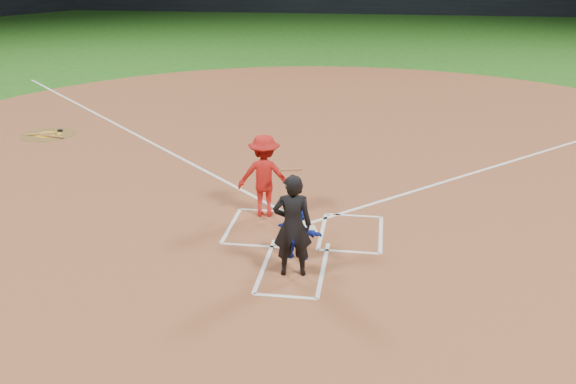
# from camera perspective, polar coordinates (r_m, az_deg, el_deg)

# --- Properties ---
(ground) EXTENTS (120.00, 120.00, 0.00)m
(ground) POSITION_cam_1_polar(r_m,az_deg,el_deg) (13.55, 1.50, -3.42)
(ground) COLOR #1E5816
(ground) RESTS_ON ground
(home_plate_dirt) EXTENTS (28.00, 28.00, 0.01)m
(home_plate_dirt) POSITION_cam_1_polar(r_m,az_deg,el_deg) (19.15, 3.69, 3.94)
(home_plate_dirt) COLOR brown
(home_plate_dirt) RESTS_ON ground
(home_plate) EXTENTS (0.60, 0.60, 0.02)m
(home_plate) POSITION_cam_1_polar(r_m,az_deg,el_deg) (13.55, 1.51, -3.34)
(home_plate) COLOR silver
(home_plate) RESTS_ON home_plate_dirt
(on_deck_circle) EXTENTS (1.70, 1.70, 0.01)m
(on_deck_circle) POSITION_cam_1_polar(r_m,az_deg,el_deg) (21.85, -20.54, 4.81)
(on_deck_circle) COLOR brown
(on_deck_circle) RESTS_ON home_plate_dirt
(on_deck_logo) EXTENTS (0.80, 0.80, 0.00)m
(on_deck_logo) POSITION_cam_1_polar(r_m,az_deg,el_deg) (21.85, -20.54, 4.83)
(on_deck_logo) COLOR gold
(on_deck_logo) RESTS_ON on_deck_circle
(on_deck_bat_a) EXTENTS (0.42, 0.79, 0.06)m
(on_deck_bat_a) POSITION_cam_1_polar(r_m,az_deg,el_deg) (21.98, -19.91, 5.08)
(on_deck_bat_a) COLOR olive
(on_deck_bat_a) RESTS_ON on_deck_circle
(on_deck_bat_b) EXTENTS (0.80, 0.38, 0.06)m
(on_deck_bat_b) POSITION_cam_1_polar(r_m,az_deg,el_deg) (21.86, -21.14, 4.83)
(on_deck_bat_b) COLOR olive
(on_deck_bat_b) RESTS_ON on_deck_circle
(on_deck_bat_c) EXTENTS (0.84, 0.24, 0.06)m
(on_deck_bat_c) POSITION_cam_1_polar(r_m,az_deg,el_deg) (21.45, -20.22, 4.67)
(on_deck_bat_c) COLOR olive
(on_deck_bat_c) RESTS_ON on_deck_circle
(bat_weight_donut) EXTENTS (0.19, 0.19, 0.05)m
(bat_weight_donut) POSITION_cam_1_polar(r_m,az_deg,el_deg) (22.09, -19.61, 5.17)
(bat_weight_donut) COLOR black
(bat_weight_donut) RESTS_ON on_deck_circle
(catcher) EXTENTS (1.00, 0.67, 1.04)m
(catcher) POSITION_cam_1_polar(r_m,az_deg,el_deg) (12.12, 0.83, -3.72)
(catcher) COLOR #1429A9
(catcher) RESTS_ON home_plate_dirt
(umpire) EXTENTS (0.76, 0.56, 1.92)m
(umpire) POSITION_cam_1_polar(r_m,az_deg,el_deg) (11.38, 0.40, -3.00)
(umpire) COLOR black
(umpire) RESTS_ON home_plate_dirt
(chalk_markings) EXTENTS (28.35, 17.32, 0.01)m
(chalk_markings) POSITION_cam_1_polar(r_m,az_deg,el_deg) (18.47, 3.50, 3.33)
(chalk_markings) COLOR white
(chalk_markings) RESTS_ON home_plate_dirt
(batter_at_plate) EXTENTS (1.42, 0.93, 1.83)m
(batter_at_plate) POSITION_cam_1_polar(r_m,az_deg,el_deg) (13.98, -2.10, 1.46)
(batter_at_plate) COLOR #B61714
(batter_at_plate) RESTS_ON home_plate_dirt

